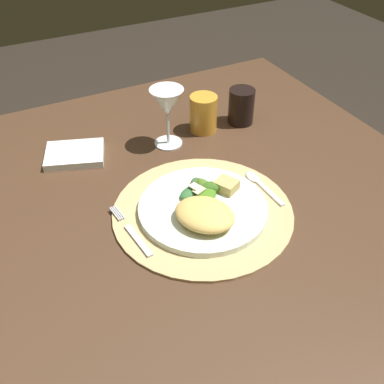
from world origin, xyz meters
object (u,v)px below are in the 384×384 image
fork (132,233)px  dark_tumbler (241,106)px  spoon (258,182)px  amber_tumbler (203,114)px  napkin (75,154)px  wine_glass (167,105)px  dining_table (157,250)px  dinner_plate (203,208)px

fork → dark_tumbler: 0.51m
spoon → amber_tumbler: amber_tumbler is taller
spoon → napkin: size_ratio=0.98×
napkin → wine_glass: bearing=-11.8°
fork → dining_table: bearing=44.0°
spoon → napkin: (-0.34, 0.29, 0.00)m
fork → dinner_plate: bearing=-1.0°
dinner_plate → dark_tumbler: (0.27, 0.28, 0.03)m
dining_table → amber_tumbler: amber_tumbler is taller
dinner_plate → fork: 0.16m
spoon → amber_tumbler: size_ratio=1.39×
dinner_plate → dark_tumbler: bearing=46.7°
napkin → dark_tumbler: 0.45m
fork → napkin: (-0.03, 0.32, 0.00)m
wine_glass → fork: bearing=-126.9°
napkin → fork: bearing=-85.3°
fork → wine_glass: bearing=53.1°
spoon → amber_tumbler: (0.00, 0.27, 0.04)m
wine_glass → dark_tumbler: (0.22, 0.01, -0.06)m
wine_glass → dinner_plate: bearing=-99.6°
dining_table → fork: (-0.08, -0.07, 0.16)m
fork → dark_tumbler: (0.42, 0.28, 0.04)m
napkin → amber_tumbler: 0.34m
amber_tumbler → fork: bearing=-137.2°
wine_glass → dark_tumbler: wine_glass is taller
dining_table → dinner_plate: (0.08, -0.08, 0.16)m
dining_table → dark_tumbler: dark_tumbler is taller
spoon → dark_tumbler: bearing=66.7°
dining_table → spoon: size_ratio=9.55×
dining_table → fork: bearing=-136.0°
dining_table → dark_tumbler: size_ratio=13.51×
amber_tumbler → dark_tumbler: amber_tumbler is taller
dining_table → napkin: (-0.10, 0.24, 0.16)m
spoon → napkin: napkin is taller
dining_table → wine_glass: 0.35m
dining_table → wine_glass: wine_glass is taller
amber_tumbler → dining_table: bearing=-137.7°
dinner_plate → amber_tumbler: 0.33m
dinner_plate → spoon: dinner_plate is taller
napkin → dark_tumbler: dark_tumbler is taller
fork → wine_glass: size_ratio=1.09×
spoon → dark_tumbler: dark_tumbler is taller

